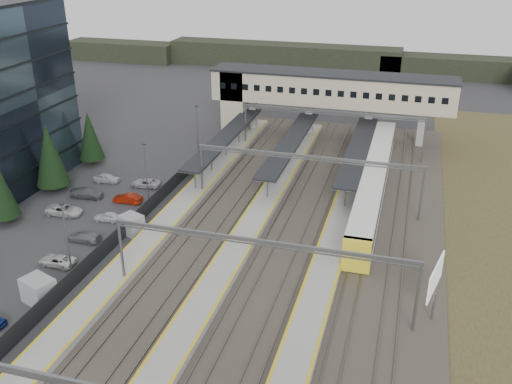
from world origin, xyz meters
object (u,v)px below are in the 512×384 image
(relay_cabin_far, at_px, (132,224))
(footbridge, at_px, (315,91))
(train, at_px, (374,181))
(billboard, at_px, (435,278))
(relay_cabin_near, at_px, (39,290))

(relay_cabin_far, bearing_deg, footbridge, 70.91)
(train, bearing_deg, relay_cabin_far, -145.17)
(footbridge, distance_m, billboard, 50.04)
(relay_cabin_near, height_order, footbridge, footbridge)
(relay_cabin_near, relative_size, relay_cabin_far, 1.17)
(relay_cabin_far, distance_m, train, 31.93)
(billboard, bearing_deg, relay_cabin_near, -165.45)
(relay_cabin_near, distance_m, train, 43.51)
(relay_cabin_far, distance_m, billboard, 34.29)
(footbridge, distance_m, train, 25.81)
(train, relative_size, billboard, 7.48)
(relay_cabin_near, bearing_deg, billboard, 14.55)
(relay_cabin_near, xyz_separation_m, relay_cabin_far, (2.10, 14.81, -0.12))
(relay_cabin_near, height_order, billboard, billboard)
(relay_cabin_far, relative_size, billboard, 0.55)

